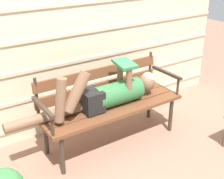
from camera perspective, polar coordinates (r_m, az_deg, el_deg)
ground_plane at (r=3.43m, az=0.91°, el=-10.17°), size 12.00×12.00×0.00m
house_siding at (r=3.51m, az=-5.52°, el=10.53°), size 4.07×0.08×2.22m
park_bench at (r=3.31m, az=-0.68°, el=-1.88°), size 1.56×0.51×0.84m
reclining_person at (r=3.17m, az=-0.92°, el=-0.78°), size 1.66×0.27×0.49m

